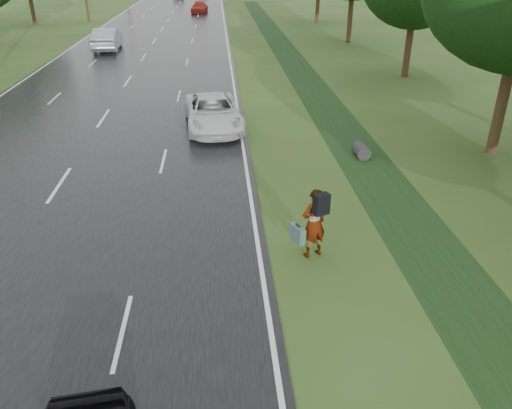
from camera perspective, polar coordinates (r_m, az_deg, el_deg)
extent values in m
cube|color=black|center=(54.50, -10.98, 18.65)|extent=(14.00, 180.00, 0.04)
cube|color=silver|center=(54.20, -3.47, 19.04)|extent=(0.12, 180.00, 0.01)
cube|color=silver|center=(55.62, -18.25, 18.03)|extent=(0.12, 180.00, 0.01)
cube|color=silver|center=(54.50, -10.98, 18.68)|extent=(0.12, 180.00, 0.01)
cube|color=black|center=(30.18, 6.88, 12.44)|extent=(2.20, 120.00, 0.01)
cylinder|color=#2D2D2D|center=(20.83, 11.95, 6.07)|extent=(0.56, 1.00, 0.56)
cylinder|color=#3A2B17|center=(22.48, 26.18, 9.93)|extent=(0.44, 0.44, 3.84)
cylinder|color=#3A2B17|center=(35.42, 16.97, 16.58)|extent=(0.44, 0.44, 3.52)
cylinder|color=#3A2B17|center=(48.50, 10.69, 20.15)|extent=(0.44, 0.44, 4.16)
cylinder|color=#3A2B17|center=(62.05, 7.06, 21.57)|extent=(0.44, 0.44, 3.68)
cylinder|color=#3A2B17|center=(65.27, -24.22, 19.78)|extent=(0.44, 0.44, 3.52)
imported|color=#A5998C|center=(13.40, 6.61, -2.15)|extent=(0.86, 0.72, 2.00)
cube|color=black|center=(12.85, 7.48, 0.04)|extent=(0.46, 0.37, 0.56)
cube|color=#3F5C56|center=(13.40, 4.77, -3.35)|extent=(0.38, 0.59, 0.45)
cube|color=black|center=(13.27, 4.82, -2.36)|extent=(0.12, 0.19, 0.04)
imported|color=silver|center=(23.68, -4.93, 10.44)|extent=(2.95, 5.55, 1.48)
imported|color=gray|center=(45.75, -16.63, 17.69)|extent=(2.11, 5.48, 1.78)
imported|color=maroon|center=(72.65, -6.47, 21.49)|extent=(2.43, 4.95, 1.39)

